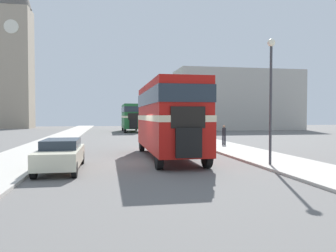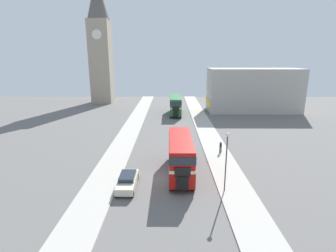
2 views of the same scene
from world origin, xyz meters
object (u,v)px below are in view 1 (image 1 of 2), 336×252
at_px(bus_distant, 131,115).
at_px(car_parked_near, 61,154).
at_px(double_decker_bus, 168,114).
at_px(street_lamp, 271,83).
at_px(pedestrian_walking, 224,134).
at_px(church_tower, 16,38).

xyz_separation_m(bus_distant, car_parked_near, (-5.49, -34.47, -1.72)).
xyz_separation_m(double_decker_bus, street_lamp, (4.12, -4.05, 1.46)).
distance_m(bus_distant, pedestrian_walking, 25.48).
height_order(double_decker_bus, bus_distant, double_decker_bus).
height_order(street_lamp, church_tower, church_tower).
xyz_separation_m(double_decker_bus, bus_distant, (0.09, 31.25, -0.06)).
bearing_deg(pedestrian_walking, street_lamp, -98.54).
bearing_deg(car_parked_near, church_tower, 106.26).
height_order(double_decker_bus, street_lamp, street_lamp).
bearing_deg(bus_distant, double_decker_bus, -90.17).
height_order(double_decker_bus, church_tower, church_tower).
bearing_deg(street_lamp, church_tower, 115.19).
xyz_separation_m(pedestrian_walking, church_tower, (-26.00, 41.43, 16.08)).
bearing_deg(street_lamp, bus_distant, 96.51).
xyz_separation_m(car_parked_near, street_lamp, (9.52, -0.83, 3.23)).
distance_m(street_lamp, church_tower, 58.85).
height_order(bus_distant, pedestrian_walking, bus_distant).
bearing_deg(double_decker_bus, bus_distant, 89.83).
relative_size(double_decker_bus, pedestrian_walking, 6.27).
bearing_deg(church_tower, bus_distant, -39.17).
bearing_deg(bus_distant, car_parked_near, -99.05).
relative_size(street_lamp, church_tower, 0.18).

